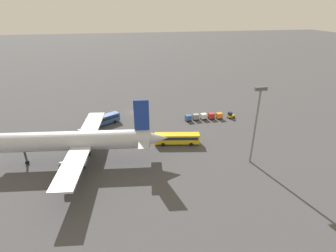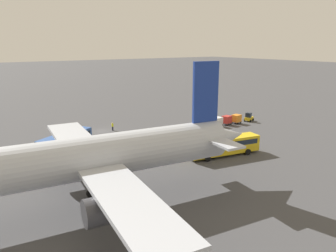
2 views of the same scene
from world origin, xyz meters
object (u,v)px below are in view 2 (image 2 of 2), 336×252
(worker_person, at_px, (113,126))
(cargo_cart_white, at_px, (218,121))
(airplane, at_px, (83,160))
(cargo_cart_blue, at_px, (200,125))
(cargo_cart_red, at_px, (227,120))
(baggage_tug, at_px, (249,117))
(shuttle_bus_near, at_px, (66,141))
(shuttle_bus_far, at_px, (224,145))
(cargo_cart_grey, at_px, (208,123))
(cargo_cart_orange, at_px, (236,118))

(worker_person, xyz_separation_m, cargo_cart_white, (-20.80, 9.91, 0.32))
(airplane, distance_m, cargo_cart_blue, 38.33)
(airplane, height_order, cargo_cart_white, airplane)
(cargo_cart_blue, bearing_deg, cargo_cart_white, -177.02)
(airplane, xyz_separation_m, cargo_cart_white, (-37.94, -20.01, -4.76))
(cargo_cart_red, bearing_deg, baggage_tug, 176.76)
(shuttle_bus_near, xyz_separation_m, shuttle_bus_far, (-20.64, 16.90, -0.01))
(cargo_cart_grey, bearing_deg, cargo_cart_red, 178.53)
(worker_person, relative_size, cargo_cart_grey, 0.78)
(baggage_tug, distance_m, worker_person, 32.06)
(worker_person, distance_m, cargo_cart_white, 23.04)
(cargo_cart_grey, bearing_deg, worker_person, -28.55)
(airplane, bearing_deg, cargo_cart_grey, -143.58)
(shuttle_bus_near, bearing_deg, cargo_cart_blue, 144.07)
(baggage_tug, bearing_deg, cargo_cart_red, -22.23)
(baggage_tug, distance_m, cargo_cart_white, 9.55)
(cargo_cart_red, distance_m, cargo_cart_white, 2.71)
(cargo_cart_orange, bearing_deg, airplane, 24.30)
(shuttle_bus_near, height_order, cargo_cart_white, shuttle_bus_near)
(cargo_cart_blue, bearing_deg, cargo_cart_grey, -172.71)
(shuttle_bus_near, bearing_deg, cargo_cart_orange, 145.03)
(shuttle_bus_near, bearing_deg, baggage_tug, 145.30)
(cargo_cart_orange, height_order, cargo_cart_grey, same)
(cargo_cart_red, relative_size, cargo_cart_white, 1.00)
(shuttle_bus_far, bearing_deg, airplane, 20.73)
(shuttle_bus_far, relative_size, cargo_cart_orange, 5.70)
(cargo_cart_white, bearing_deg, baggage_tug, 177.23)
(worker_person, bearing_deg, airplane, 60.18)
(shuttle_bus_near, xyz_separation_m, cargo_cart_grey, (-30.54, 1.70, -0.65))
(baggage_tug, height_order, cargo_cart_grey, baggage_tug)
(baggage_tug, relative_size, cargo_cart_grey, 1.21)
(cargo_cart_orange, bearing_deg, shuttle_bus_far, 39.18)
(shuttle_bus_far, bearing_deg, shuttle_bus_near, -29.48)
(shuttle_bus_near, relative_size, cargo_cart_blue, 4.83)
(cargo_cart_red, distance_m, cargo_cart_blue, 8.14)
(shuttle_bus_far, relative_size, cargo_cart_grey, 5.70)
(airplane, xyz_separation_m, cargo_cart_blue, (-32.52, -19.73, -4.76))
(baggage_tug, bearing_deg, shuttle_bus_near, -21.97)
(shuttle_bus_near, relative_size, shuttle_bus_far, 0.85)
(cargo_cart_red, xyz_separation_m, cargo_cart_grey, (5.42, -0.14, 0.00))
(baggage_tug, relative_size, cargo_cart_red, 1.21)
(cargo_cart_red, distance_m, cargo_cart_grey, 5.43)
(cargo_cart_orange, distance_m, cargo_cart_grey, 8.15)
(cargo_cart_orange, distance_m, cargo_cart_red, 2.73)
(worker_person, height_order, cargo_cart_orange, cargo_cart_orange)
(cargo_cart_grey, distance_m, cargo_cart_blue, 2.73)
(shuttle_bus_near, xyz_separation_m, cargo_cart_orange, (-38.67, 2.20, -0.65))
(cargo_cart_orange, bearing_deg, cargo_cart_grey, -3.46)
(shuttle_bus_far, distance_m, cargo_cart_white, 19.71)
(cargo_cart_orange, bearing_deg, cargo_cart_red, -7.39)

